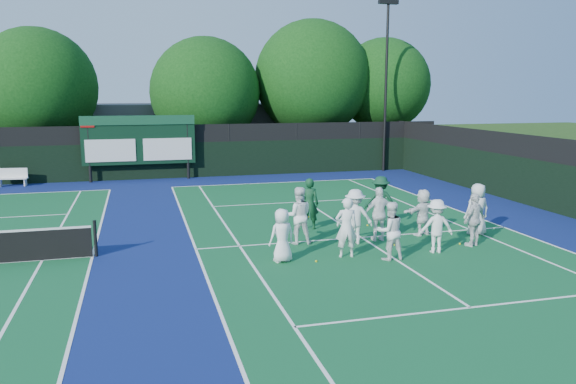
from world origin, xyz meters
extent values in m
plane|color=#1F3D10|center=(0.00, 0.00, 0.00)|extent=(120.00, 120.00, 0.00)
cube|color=navy|center=(-6.00, 1.00, 0.00)|extent=(34.00, 32.00, 0.01)
cube|color=#11552B|center=(0.00, 1.00, 0.01)|extent=(10.97, 23.77, 0.00)
cube|color=white|center=(0.00, 12.88, 0.01)|extent=(10.97, 0.08, 0.00)
cube|color=white|center=(-5.49, 1.00, 0.01)|extent=(0.08, 23.77, 0.00)
cube|color=white|center=(5.49, 1.00, 0.01)|extent=(0.08, 23.77, 0.00)
cube|color=white|center=(-4.12, 1.00, 0.01)|extent=(0.08, 23.77, 0.00)
cube|color=white|center=(4.12, 1.00, 0.01)|extent=(0.08, 23.77, 0.00)
cube|color=white|center=(0.00, -5.40, 0.01)|extent=(8.23, 0.08, 0.00)
cube|color=white|center=(0.00, 7.40, 0.01)|extent=(8.23, 0.08, 0.00)
cube|color=white|center=(0.00, 1.00, 0.01)|extent=(0.08, 12.80, 0.00)
cube|color=white|center=(-8.52, 1.00, 0.01)|extent=(0.08, 23.77, 0.00)
cube|color=white|center=(-9.88, 1.00, 0.01)|extent=(0.08, 23.77, 0.00)
cube|color=black|center=(-6.00, 16.00, 1.00)|extent=(34.00, 0.08, 2.00)
cube|color=black|center=(-6.00, 16.00, 2.50)|extent=(34.00, 0.05, 1.00)
cylinder|color=black|center=(-9.60, 15.60, 1.75)|extent=(0.16, 0.16, 3.50)
cylinder|color=black|center=(-4.40, 15.60, 1.75)|extent=(0.16, 0.16, 3.50)
cube|color=black|center=(-7.00, 15.60, 2.20)|extent=(6.00, 0.15, 2.60)
cube|color=#124127|center=(-7.00, 15.50, 3.30)|extent=(6.00, 0.05, 0.50)
cube|color=silver|center=(-8.50, 15.50, 1.70)|extent=(2.60, 0.04, 1.20)
cube|color=silver|center=(-5.50, 15.50, 1.70)|extent=(2.60, 0.04, 1.20)
cube|color=#9E0F0D|center=(-9.60, 15.50, 3.20)|extent=(0.70, 0.04, 0.50)
cube|color=#535357|center=(-2.00, 24.00, 2.00)|extent=(18.00, 6.00, 4.00)
cylinder|color=black|center=(7.50, 15.70, 5.00)|extent=(0.16, 0.16, 10.00)
cube|color=black|center=(7.50, 15.70, 10.00)|extent=(1.20, 0.30, 0.25)
cylinder|color=black|center=(-8.40, 1.00, 0.55)|extent=(0.10, 0.10, 1.10)
cube|color=white|center=(-13.38, 15.30, 0.41)|extent=(1.51, 0.60, 0.06)
cube|color=white|center=(-13.38, 15.45, 0.69)|extent=(1.47, 0.27, 0.49)
cube|color=white|center=(-13.97, 15.30, 0.20)|extent=(0.11, 0.35, 0.39)
cube|color=white|center=(-12.79, 15.30, 0.20)|extent=(0.11, 0.35, 0.39)
cylinder|color=black|center=(-12.54, 19.50, 1.26)|extent=(0.44, 0.44, 2.52)
sphere|color=#0C360E|center=(-12.54, 19.50, 5.07)|extent=(6.79, 6.79, 6.79)
sphere|color=#0C360E|center=(-11.94, 19.80, 4.39)|extent=(4.75, 4.75, 4.75)
cylinder|color=black|center=(-2.89, 19.50, 1.12)|extent=(0.44, 0.44, 2.25)
sphere|color=#0C360E|center=(-2.89, 19.50, 4.79)|extent=(6.76, 6.76, 6.76)
sphere|color=#0C360E|center=(-2.29, 19.80, 4.11)|extent=(4.73, 4.73, 4.73)
cylinder|color=black|center=(4.05, 19.50, 1.44)|extent=(0.44, 0.44, 2.88)
sphere|color=#0C360E|center=(4.05, 19.50, 5.68)|extent=(7.46, 7.46, 7.46)
sphere|color=#0C360E|center=(4.65, 19.80, 4.93)|extent=(5.22, 5.22, 5.22)
cylinder|color=black|center=(9.09, 19.50, 1.49)|extent=(0.44, 0.44, 2.97)
sphere|color=#0C360E|center=(9.09, 19.50, 5.29)|extent=(6.18, 6.18, 6.18)
sphere|color=#0C360E|center=(9.69, 19.80, 4.67)|extent=(4.33, 4.33, 4.33)
sphere|color=gold|center=(-2.30, -1.23, 0.03)|extent=(0.07, 0.07, 0.07)
sphere|color=gold|center=(0.84, 2.46, 0.03)|extent=(0.07, 0.07, 0.07)
sphere|color=gold|center=(2.69, -0.63, 0.03)|extent=(0.07, 0.07, 0.07)
sphere|color=gold|center=(-0.82, 4.36, 0.03)|extent=(0.07, 0.07, 0.07)
sphere|color=gold|center=(0.63, -0.21, 0.03)|extent=(0.07, 0.07, 0.07)
imported|color=white|center=(-3.23, -0.92, 0.78)|extent=(0.86, 0.66, 1.55)
imported|color=white|center=(-1.30, -0.95, 0.89)|extent=(0.71, 0.52, 1.78)
imported|color=white|center=(-0.16, -1.50, 0.85)|extent=(0.84, 0.66, 1.71)
imported|color=white|center=(1.49, -1.20, 0.82)|extent=(1.13, 0.75, 1.63)
imported|color=silver|center=(3.01, -0.86, 0.85)|extent=(1.08, 0.77, 1.69)
imported|color=white|center=(-2.24, 0.85, 0.92)|extent=(1.00, 0.84, 1.84)
imported|color=white|center=(-0.49, 0.39, 0.88)|extent=(1.26, 0.90, 1.77)
imported|color=white|center=(0.41, 0.52, 0.89)|extent=(1.06, 0.49, 1.78)
imported|color=white|center=(2.12, 0.80, 0.79)|extent=(1.54, 0.94, 1.59)
imported|color=silver|center=(3.92, 0.36, 0.89)|extent=(0.87, 0.57, 1.77)
imported|color=#103D21|center=(-1.33, 2.62, 0.92)|extent=(0.78, 0.66, 1.83)
imported|color=#103B23|center=(1.36, 2.55, 0.90)|extent=(1.31, 0.98, 1.80)
camera|label=1|loc=(-7.06, -15.89, 4.79)|focal=35.00mm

